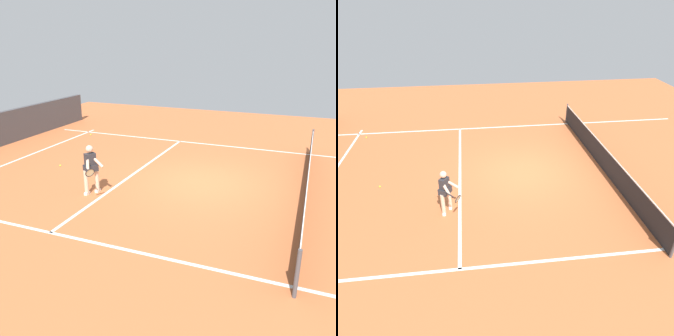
{
  "view_description": "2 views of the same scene",
  "coord_description": "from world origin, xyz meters",
  "views": [
    {
      "loc": [
        11.16,
        3.18,
        4.53
      ],
      "look_at": [
        1.22,
        -0.78,
        0.81
      ],
      "focal_mm": 39.43,
      "sensor_mm": 36.0,
      "label": 1
    },
    {
      "loc": [
        10.59,
        -2.05,
        6.53
      ],
      "look_at": [
        0.9,
        -0.82,
        0.78
      ],
      "focal_mm": 33.41,
      "sensor_mm": 36.0,
      "label": 2
    }
  ],
  "objects": [
    {
      "name": "tennis_player",
      "position": [
        2.18,
        -2.93,
        0.85
      ],
      "size": [
        1.08,
        0.77,
        1.55
      ],
      "color": "beige",
      "rests_on": "ground"
    },
    {
      "name": "tennis_ball_near",
      "position": [
        -4.18,
        -7.12,
        0.03
      ],
      "size": [
        0.07,
        0.07,
        0.07
      ],
      "primitive_type": "sphere",
      "color": "#D1E533",
      "rests_on": "ground"
    },
    {
      "name": "court_net",
      "position": [
        0.0,
        3.26,
        0.47
      ],
      "size": [
        10.08,
        0.08,
        1.02
      ],
      "color": "#4C4C51",
      "rests_on": "ground"
    },
    {
      "name": "ground_plane",
      "position": [
        0.0,
        0.0,
        0.0
      ],
      "size": [
        26.25,
        26.25,
        0.0
      ],
      "primitive_type": "plane",
      "color": "#C66638"
    },
    {
      "name": "service_line_marking",
      "position": [
        0.0,
        -2.54,
        0.0
      ],
      "size": [
        9.4,
        0.1,
        0.01
      ],
      "primitive_type": "cube",
      "color": "white",
      "rests_on": "ground"
    },
    {
      "name": "sideline_right_marking",
      "position": [
        4.7,
        0.0,
        0.0
      ],
      "size": [
        0.1,
        18.19,
        0.01
      ],
      "primitive_type": "cube",
      "color": "white",
      "rests_on": "ground"
    },
    {
      "name": "sideline_left_marking",
      "position": [
        -4.7,
        0.0,
        0.0
      ],
      "size": [
        0.1,
        18.19,
        0.01
      ],
      "primitive_type": "cube",
      "color": "white",
      "rests_on": "ground"
    },
    {
      "name": "tennis_ball_mid",
      "position": [
        0.4,
        -5.5,
        0.03
      ],
      "size": [
        0.07,
        0.07,
        0.07
      ],
      "primitive_type": "sphere",
      "color": "#D1E533",
      "rests_on": "ground"
    }
  ]
}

